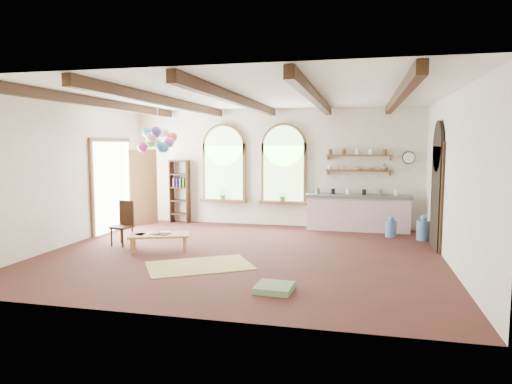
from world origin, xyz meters
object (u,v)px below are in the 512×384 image
(kitchen_counter, at_px, (358,212))
(balloon_cluster, at_px, (158,140))
(side_chair, at_px, (123,232))
(coffee_table, at_px, (159,236))

(kitchen_counter, xyz_separation_m, balloon_cluster, (-4.71, -1.89, 1.86))
(side_chair, height_order, balloon_cluster, balloon_cluster)
(kitchen_counter, xyz_separation_m, side_chair, (-5.10, -2.98, -0.19))
(side_chair, distance_m, balloon_cluster, 2.36)
(kitchen_counter, height_order, side_chair, side_chair)
(coffee_table, relative_size, balloon_cluster, 1.18)
(kitchen_counter, distance_m, coffee_table, 5.24)
(balloon_cluster, bearing_deg, kitchen_counter, 21.84)
(side_chair, xyz_separation_m, balloon_cluster, (0.39, 1.09, 2.05))
(side_chair, relative_size, balloon_cluster, 0.85)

